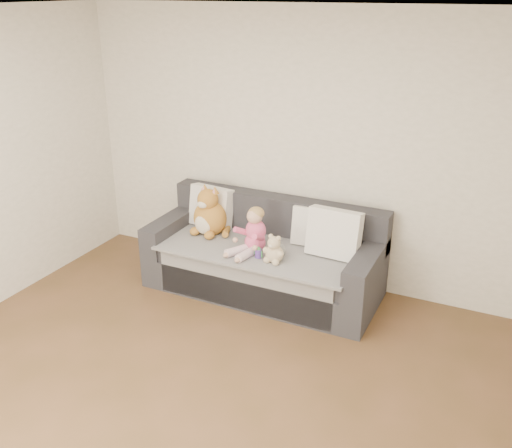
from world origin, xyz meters
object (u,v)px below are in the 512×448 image
Objects in this scene: plush_cat at (209,215)px; teddy_bear at (274,251)px; sippy_cup at (258,252)px; sofa at (265,259)px; toddler at (253,233)px.

plush_cat is 0.89m from teddy_bear.
teddy_bear is 0.17m from sippy_cup.
plush_cat is (-0.60, 0.00, 0.35)m from sofa.
plush_cat reaches higher than sippy_cup.
teddy_bear is at bearing -13.15° from plush_cat.
toddler is at bearing -100.68° from sofa.
sippy_cup is at bearing -76.07° from sofa.
sofa is 5.04× the size of toddler.
teddy_bear is (0.83, -0.31, -0.08)m from plush_cat.
sofa is 0.47m from teddy_bear.
toddler is at bearing 162.94° from teddy_bear.
plush_cat reaches higher than sofa.
toddler is 0.31m from teddy_bear.
plush_cat is 1.95× the size of teddy_bear.
toddler is 1.65× the size of teddy_bear.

